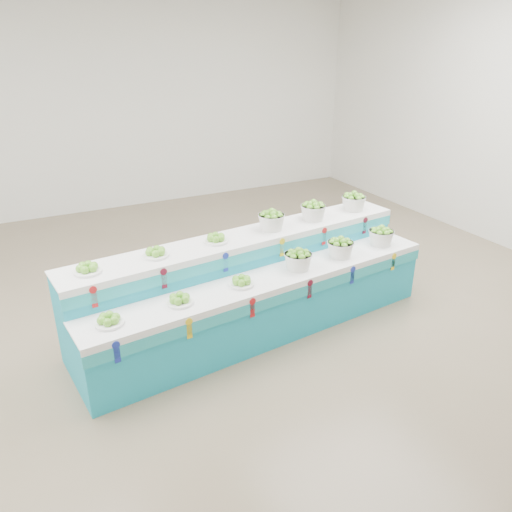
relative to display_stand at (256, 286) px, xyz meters
name	(u,v)px	position (x,y,z in m)	size (l,w,h in m)	color
ground	(218,330)	(-0.44, 0.10, -0.51)	(10.00, 10.00, 0.00)	#70634B
back_wall	(104,100)	(-0.44, 5.10, 1.49)	(10.00, 10.00, 0.00)	silver
display_stand	(256,286)	(0.00, 0.00, 0.00)	(4.12, 1.06, 1.02)	#1CA1BF
plate_lower_left	(109,319)	(-1.68, -0.44, 0.26)	(0.26, 0.26, 0.10)	white
plate_lower_mid	(179,299)	(-1.00, -0.37, 0.26)	(0.26, 0.26, 0.10)	white
plate_lower_right	(241,281)	(-0.31, -0.29, 0.26)	(0.26, 0.26, 0.10)	white
basket_lower_left	(298,259)	(0.40, -0.21, 0.32)	(0.30, 0.30, 0.23)	silver
basket_lower_mid	(340,247)	(1.01, -0.14, 0.32)	(0.30, 0.30, 0.23)	silver
basket_lower_right	(381,236)	(1.67, -0.07, 0.32)	(0.30, 0.30, 0.23)	silver
plate_upper_left	(87,268)	(-1.74, 0.06, 0.56)	(0.26, 0.26, 0.10)	white
plate_upper_mid	(156,252)	(-1.06, 0.14, 0.56)	(0.26, 0.26, 0.10)	white
plate_upper_right	(216,238)	(-0.37, 0.22, 0.56)	(0.26, 0.26, 0.10)	white
basket_upper_left	(271,220)	(0.35, 0.30, 0.62)	(0.30, 0.30, 0.23)	silver
basket_upper_mid	(313,210)	(0.96, 0.36, 0.62)	(0.30, 0.30, 0.23)	silver
basket_upper_right	(354,201)	(1.61, 0.44, 0.62)	(0.30, 0.30, 0.23)	silver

